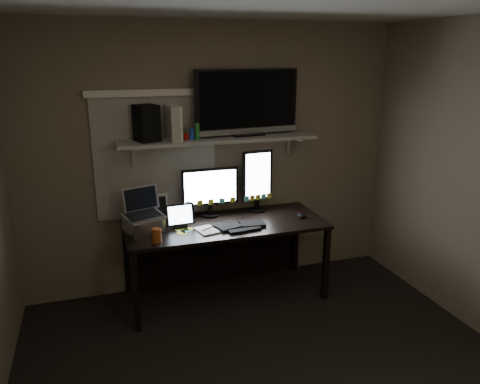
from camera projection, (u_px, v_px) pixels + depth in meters
name	position (u px, v px, depth m)	size (l,w,h in m)	color
back_wall	(214.00, 159.00, 4.44)	(3.60, 3.60, 0.00)	#706250
window_blinds	(156.00, 158.00, 4.25)	(1.10, 0.02, 1.10)	#B3AEA0
desk	(222.00, 236.00, 4.40)	(1.80, 0.75, 0.73)	black
wall_shelf	(219.00, 139.00, 4.22)	(1.80, 0.35, 0.03)	#A2A19D
monitor_landscape	(210.00, 192.00, 4.37)	(0.54, 0.06, 0.47)	black
monitor_portrait	(257.00, 181.00, 4.49)	(0.30, 0.06, 0.61)	black
keyboard	(240.00, 225.00, 4.15)	(0.44, 0.17, 0.03)	black
mouse	(301.00, 215.00, 4.39)	(0.07, 0.11, 0.04)	black
notepad	(207.00, 230.00, 4.05)	(0.16, 0.22, 0.01)	silver
tablet	(180.00, 216.00, 4.10)	(0.25, 0.11, 0.22)	black
file_sorter	(154.00, 208.00, 4.23)	(0.20, 0.09, 0.26)	black
laptop	(143.00, 212.00, 3.98)	(0.33, 0.27, 0.37)	#ABACB0
cup	(157.00, 235.00, 3.80)	(0.08, 0.08, 0.11)	#9B491C
sticky_notes	(190.00, 229.00, 4.09)	(0.33, 0.25, 0.00)	#F1F442
tv	(247.00, 103.00, 4.25)	(0.99, 0.18, 0.60)	black
game_console	(173.00, 123.00, 4.05)	(0.08, 0.25, 0.30)	silver
speaker	(146.00, 123.00, 3.99)	(0.17, 0.21, 0.31)	black
bottles	(192.00, 131.00, 4.08)	(0.24, 0.05, 0.15)	#A50F0C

